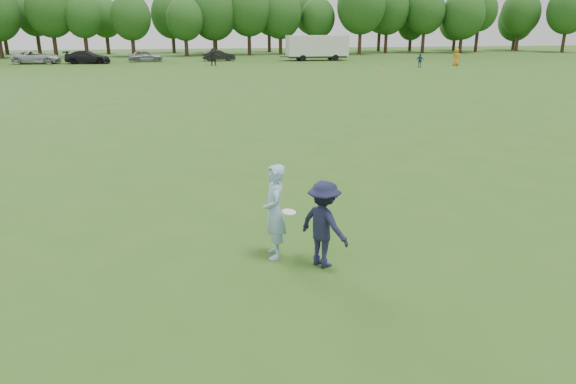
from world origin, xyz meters
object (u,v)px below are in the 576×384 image
(player_far_d, at_px, (213,57))
(car_d, at_px, (88,57))
(car_e, at_px, (145,56))
(car_f, at_px, (219,56))
(player_far_b, at_px, (420,61))
(thrower, at_px, (274,212))
(field_cone, at_px, (383,69))
(defender, at_px, (324,224))
(cargo_trailer, at_px, (317,47))
(player_far_c, at_px, (456,57))
(car_c, at_px, (37,57))

(player_far_d, bearing_deg, car_d, 163.56)
(car_e, distance_m, car_f, 9.33)
(player_far_b, height_order, car_f, player_far_b)
(thrower, distance_m, player_far_b, 50.88)
(field_cone, bearing_deg, car_d, 151.82)
(defender, bearing_deg, player_far_d, -35.20)
(defender, relative_size, field_cone, 5.64)
(cargo_trailer, bearing_deg, player_far_b, -60.32)
(player_far_b, bearing_deg, player_far_d, -156.16)
(player_far_d, distance_m, car_f, 8.41)
(thrower, bearing_deg, player_far_c, 150.85)
(player_far_b, bearing_deg, car_f, -174.68)
(player_far_d, xyz_separation_m, car_c, (-20.64, 7.42, -0.21))
(defender, bearing_deg, field_cone, -56.78)
(car_d, xyz_separation_m, car_f, (15.98, 1.86, -0.07))
(cargo_trailer, bearing_deg, player_far_c, -42.92)
(thrower, bearing_deg, player_far_d, -179.05)
(car_e, xyz_separation_m, car_f, (9.32, -0.28, -0.03))
(thrower, height_order, cargo_trailer, cargo_trailer)
(car_d, relative_size, field_cone, 17.51)
(car_e, xyz_separation_m, cargo_trailer, (22.11, -2.06, 1.05))
(car_d, xyz_separation_m, car_e, (6.66, 2.14, -0.04))
(car_f, bearing_deg, player_far_d, 167.95)
(car_d, bearing_deg, car_e, -66.13)
(defender, height_order, player_far_c, player_far_c)
(cargo_trailer, bearing_deg, car_f, 172.11)
(car_f, relative_size, cargo_trailer, 0.47)
(player_far_b, xyz_separation_m, player_far_d, (-22.05, 7.46, 0.24))
(defender, relative_size, cargo_trailer, 0.19)
(thrower, relative_size, cargo_trailer, 0.21)
(player_far_b, distance_m, car_d, 39.29)
(cargo_trailer, bearing_deg, car_e, 174.69)
(thrower, xyz_separation_m, car_d, (-12.26, 58.50, -0.18))
(thrower, distance_m, player_far_d, 52.12)
(player_far_d, relative_size, car_c, 0.35)
(cargo_trailer, bearing_deg, car_c, 178.54)
(car_c, bearing_deg, car_d, -96.38)
(car_d, bearing_deg, player_far_d, -107.64)
(thrower, height_order, field_cone, thrower)
(defender, bearing_deg, car_d, -20.97)
(car_f, bearing_deg, cargo_trailer, -101.14)
(player_far_d, distance_m, car_e, 11.76)
(car_d, distance_m, car_f, 16.09)
(car_c, relative_size, field_cone, 18.64)
(defender, height_order, car_e, defender)
(thrower, bearing_deg, cargo_trailer, 167.89)
(car_e, bearing_deg, thrower, 179.25)
(player_far_b, distance_m, player_far_d, 23.28)
(car_e, height_order, car_f, car_e)
(thrower, xyz_separation_m, player_far_d, (2.43, 52.06, 0.04))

